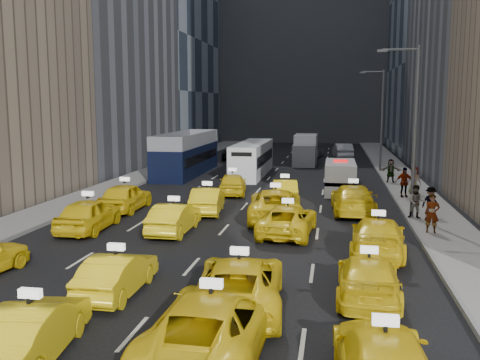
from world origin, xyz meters
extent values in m
plane|color=black|center=(0.00, 0.00, 0.00)|extent=(160.00, 160.00, 0.00)
cube|color=gray|center=(-10.50, 25.00, 0.07)|extent=(3.00, 90.00, 0.15)
cube|color=gray|center=(10.50, 25.00, 0.07)|extent=(3.00, 90.00, 0.15)
cube|color=slate|center=(-9.05, 25.00, 0.09)|extent=(0.15, 90.00, 0.18)
cube|color=slate|center=(9.05, 25.00, 0.09)|extent=(0.15, 90.00, 0.18)
cube|color=slate|center=(0.00, 72.00, 20.00)|extent=(30.00, 12.00, 40.00)
cylinder|color=#595B60|center=(9.30, 12.00, 4.50)|extent=(0.20, 0.20, 9.00)
cylinder|color=#595B60|center=(8.40, 12.00, 8.80)|extent=(1.80, 0.12, 0.12)
cube|color=slate|center=(7.50, 12.00, 8.75)|extent=(0.50, 0.22, 0.12)
cylinder|color=#595B60|center=(9.30, 32.00, 4.50)|extent=(0.20, 0.20, 9.00)
cylinder|color=#595B60|center=(8.40, 32.00, 8.80)|extent=(1.80, 0.12, 0.12)
cube|color=slate|center=(7.50, 32.00, 8.75)|extent=(0.50, 0.22, 0.12)
imported|color=yellow|center=(-1.86, -5.70, 0.70)|extent=(1.98, 4.40, 1.40)
imported|color=yellow|center=(2.36, -4.82, 0.80)|extent=(2.80, 5.82, 1.60)
imported|color=yellow|center=(-1.59, -1.23, 0.67)|extent=(1.43, 4.07, 1.34)
imported|color=yellow|center=(2.48, -1.68, 0.77)|extent=(3.06, 5.74, 1.53)
imported|color=yellow|center=(6.33, -0.29, 0.69)|extent=(2.09, 4.79, 1.37)
imported|color=yellow|center=(-6.35, 6.66, 0.80)|extent=(2.07, 4.76, 1.60)
imported|color=yellow|center=(-2.19, 6.97, 0.72)|extent=(1.55, 4.36, 1.43)
imported|color=yellow|center=(3.13, 7.55, 0.70)|extent=(2.65, 5.16, 1.39)
imported|color=yellow|center=(7.01, 4.86, 0.75)|extent=(2.49, 5.34, 1.51)
imported|color=yellow|center=(-6.47, 11.54, 0.80)|extent=(1.93, 4.73, 1.61)
imported|color=yellow|center=(-1.71, 11.72, 0.73)|extent=(2.05, 4.59, 1.46)
imported|color=yellow|center=(2.21, 10.68, 0.81)|extent=(3.28, 6.11, 1.63)
imported|color=yellow|center=(6.28, 13.01, 0.81)|extent=(2.53, 5.69, 1.62)
imported|color=yellow|center=(-1.47, 17.93, 0.74)|extent=(2.33, 4.55, 1.48)
imported|color=yellow|center=(2.21, 16.14, 0.69)|extent=(1.98, 4.34, 1.38)
cube|color=silver|center=(5.65, 20.13, 1.05)|extent=(2.39, 5.40, 2.11)
cylinder|color=black|center=(4.79, 18.39, 0.42)|extent=(0.28, 0.84, 0.84)
cylinder|color=black|center=(6.50, 18.39, 0.42)|extent=(0.28, 0.84, 0.84)
cylinder|color=black|center=(4.79, 21.86, 0.42)|extent=(0.28, 0.84, 0.84)
cylinder|color=black|center=(6.50, 21.86, 0.42)|extent=(0.28, 0.84, 0.84)
cube|color=navy|center=(5.65, 20.13, 0.91)|extent=(2.43, 5.41, 0.24)
cube|color=red|center=(5.65, 20.13, 2.18)|extent=(0.98, 0.40, 0.15)
cube|color=black|center=(-7.32, 27.55, 1.77)|extent=(3.53, 12.30, 3.53)
cylinder|color=black|center=(-8.55, 22.38, 0.55)|extent=(0.28, 1.10, 1.10)
cylinder|color=black|center=(-6.09, 22.38, 0.55)|extent=(0.28, 1.10, 1.10)
cylinder|color=black|center=(-8.55, 32.72, 0.55)|extent=(0.28, 1.10, 1.10)
cylinder|color=black|center=(-6.09, 32.72, 0.55)|extent=(0.28, 1.10, 1.10)
cube|color=white|center=(-1.64, 27.85, 1.39)|extent=(2.52, 10.83, 2.78)
cylinder|color=black|center=(-2.61, 23.37, 0.55)|extent=(0.28, 1.10, 1.10)
cylinder|color=black|center=(-0.67, 23.37, 0.55)|extent=(0.28, 1.10, 1.10)
cylinder|color=black|center=(-2.61, 32.34, 0.55)|extent=(0.28, 1.10, 1.10)
cylinder|color=black|center=(-0.67, 32.34, 0.55)|extent=(0.28, 1.10, 1.10)
cube|color=silver|center=(2.37, 36.93, 1.47)|extent=(3.05, 6.67, 2.94)
cylinder|color=black|center=(1.42, 34.62, 0.55)|extent=(0.28, 1.10, 1.10)
cylinder|color=black|center=(3.32, 34.62, 0.55)|extent=(0.28, 1.10, 1.10)
cylinder|color=black|center=(1.42, 39.25, 0.55)|extent=(0.28, 1.10, 1.10)
cylinder|color=black|center=(3.32, 39.25, 0.55)|extent=(0.28, 1.10, 1.10)
imported|color=#989A9F|center=(6.06, 26.19, 0.77)|extent=(1.73, 4.68, 1.53)
imported|color=black|center=(-5.59, 40.06, 0.68)|extent=(2.85, 5.12, 1.36)
imported|color=gray|center=(2.84, 44.17, 0.70)|extent=(2.61, 5.06, 1.40)
imported|color=black|center=(-2.67, 42.20, 0.66)|extent=(1.63, 3.91, 1.32)
imported|color=#B8BAC0|center=(6.15, 43.36, 0.84)|extent=(2.35, 5.25, 1.67)
imported|color=gray|center=(9.71, 8.51, 1.05)|extent=(0.70, 0.50, 1.80)
imported|color=gray|center=(9.47, 11.59, 1.02)|extent=(0.89, 0.55, 1.75)
imported|color=gray|center=(10.26, 12.13, 0.95)|extent=(1.11, 0.81, 1.59)
imported|color=gray|center=(9.63, 18.08, 1.10)|extent=(1.20, 0.76, 1.90)
imported|color=gray|center=(10.43, 19.43, 1.05)|extent=(0.98, 0.70, 1.81)
imported|color=gray|center=(9.45, 24.53, 1.03)|extent=(1.64, 0.49, 1.77)
camera|label=1|loc=(5.16, -16.82, 6.10)|focal=40.00mm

